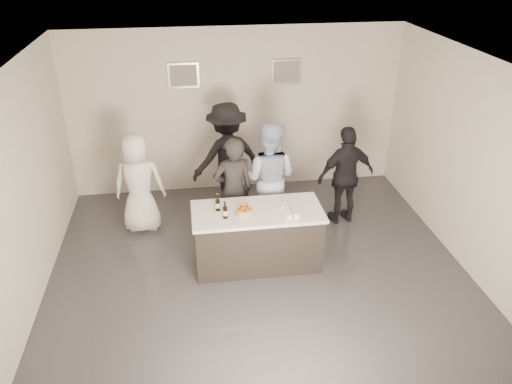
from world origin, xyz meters
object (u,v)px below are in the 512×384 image
at_px(beer_bottle_b, 225,210).
at_px(person_guest_back, 227,157).
at_px(cake, 244,212).
at_px(person_guest_right, 346,176).
at_px(beer_bottle_a, 218,202).
at_px(person_guest_left, 139,183).
at_px(bar_counter, 257,237).
at_px(person_main_blue, 269,178).
at_px(person_main_black, 233,191).

relative_size(beer_bottle_b, person_guest_back, 0.14).
distance_m(cake, person_guest_right, 2.12).
bearing_deg(person_guest_right, beer_bottle_a, 12.49).
distance_m(beer_bottle_a, person_guest_left, 1.67).
height_order(bar_counter, cake, cake).
xyz_separation_m(beer_bottle_b, person_main_blue, (0.79, 1.09, -0.10)).
distance_m(beer_bottle_a, person_guest_back, 1.75).
bearing_deg(person_guest_back, cake, 74.61).
xyz_separation_m(person_main_black, person_guest_right, (1.89, 0.29, -0.02)).
xyz_separation_m(person_main_blue, person_guest_back, (-0.58, 0.86, 0.03)).
bearing_deg(person_main_black, bar_counter, 101.24).
bearing_deg(person_main_blue, person_guest_back, -32.23).
bearing_deg(person_main_black, person_main_blue, -168.53).
height_order(bar_counter, person_main_blue, person_main_blue).
xyz_separation_m(beer_bottle_a, person_guest_left, (-1.18, 1.18, -0.20)).
relative_size(cake, person_main_blue, 0.13).
relative_size(cake, person_guest_back, 0.12).
distance_m(beer_bottle_b, person_guest_left, 1.90).
height_order(person_guest_right, person_guest_back, person_guest_back).
bearing_deg(beer_bottle_b, cake, 13.61).
bearing_deg(person_main_black, cake, 85.82).
height_order(bar_counter, person_main_black, person_main_black).
bearing_deg(person_guest_left, person_guest_right, 179.93).
height_order(person_main_blue, person_guest_back, person_guest_back).
height_order(person_main_black, person_guest_left, person_main_black).
distance_m(beer_bottle_b, person_main_black, 0.90).
bearing_deg(cake, beer_bottle_b, -166.39).
bearing_deg(beer_bottle_b, person_main_blue, 53.80).
relative_size(beer_bottle_b, person_guest_right, 0.15).
distance_m(cake, person_main_blue, 1.15).
bearing_deg(person_main_blue, person_guest_left, 15.01).
relative_size(beer_bottle_a, person_guest_left, 0.16).
height_order(beer_bottle_b, person_main_blue, person_main_blue).
bearing_deg(person_guest_back, person_main_blue, 106.82).
xyz_separation_m(bar_counter, person_main_black, (-0.26, 0.72, 0.41)).
bearing_deg(beer_bottle_a, person_guest_right, 23.10).
distance_m(beer_bottle_a, person_guest_right, 2.37).
relative_size(cake, beer_bottle_b, 0.90).
height_order(beer_bottle_a, beer_bottle_b, same).
xyz_separation_m(bar_counter, beer_bottle_a, (-0.55, 0.08, 0.58)).
xyz_separation_m(beer_bottle_a, person_main_black, (0.29, 0.64, -0.17)).
height_order(cake, person_main_black, person_main_black).
xyz_separation_m(person_main_black, person_main_blue, (0.59, 0.22, 0.07)).
xyz_separation_m(person_guest_right, person_guest_back, (-1.88, 0.80, 0.11)).
xyz_separation_m(person_guest_left, person_guest_right, (3.35, -0.25, 0.02)).
distance_m(person_main_blue, person_guest_back, 1.04).
relative_size(person_main_black, person_guest_right, 1.02).
distance_m(cake, person_guest_back, 1.89).
height_order(cake, person_guest_left, person_guest_left).
bearing_deg(beer_bottle_a, person_guest_back, 80.21).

